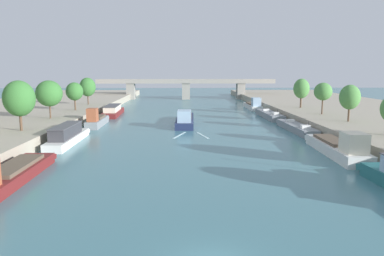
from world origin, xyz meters
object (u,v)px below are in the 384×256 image
object	(u,v)px
tree_left_by_lamp	(74,91)
tree_right_third	(323,92)
moored_boat_left_downstream	(68,136)
moored_boat_left_gap_after	(97,120)
moored_boat_right_upstream	(269,115)
tree_right_distant	(301,89)
tree_left_far	(19,99)
moored_boat_right_gap_after	(338,147)
tree_left_second	(88,87)
tree_right_midway	(350,97)
moored_boat_left_midway	(4,176)
moored_boat_left_second	(113,111)
moored_boat_right_downstream	(296,127)
tree_left_third	(49,93)
bridge_far	(186,86)
barge_midriver	(185,119)
moored_boat_right_near	(253,105)

from	to	relation	value
tree_left_by_lamp	tree_right_third	xyz separation A→B (m)	(49.34, -8.59, 0.38)
moored_boat_left_downstream	moored_boat_left_gap_after	size ratio (longest dim) A/B	1.26
moored_boat_right_upstream	tree_right_distant	size ratio (longest dim) A/B	2.43
moored_boat_left_gap_after	tree_right_distant	xyz separation A→B (m)	(42.54, 13.94, 5.09)
tree_right_third	tree_left_far	bearing A→B (deg)	-160.12
moored_boat_right_upstream	moored_boat_right_gap_after	bearing A→B (deg)	-90.49
tree_left_by_lamp	tree_left_second	world-z (taller)	tree_left_second
moored_boat_left_gap_after	tree_right_distant	world-z (taller)	tree_right_distant
tree_left_far	tree_right_midway	world-z (taller)	tree_left_far
moored_boat_right_gap_after	tree_right_distant	world-z (taller)	tree_right_distant
moored_boat_left_midway	moored_boat_left_gap_after	size ratio (longest dim) A/B	1.41
moored_boat_left_gap_after	moored_boat_left_second	distance (m)	16.61
moored_boat_right_downstream	tree_left_far	bearing A→B (deg)	-166.65
tree_right_midway	moored_boat_left_midway	bearing A→B (deg)	-148.16
tree_left_by_lamp	tree_right_distant	distance (m)	49.45
tree_left_third	tree_right_distant	world-z (taller)	tree_left_third
moored_boat_left_midway	tree_left_by_lamp	world-z (taller)	tree_left_by_lamp
tree_right_distant	bridge_far	xyz separation A→B (m)	(-25.28, 49.91, -1.58)
tree_left_by_lamp	bridge_far	distance (m)	58.93
barge_midriver	tree_left_far	size ratio (longest dim) A/B	2.63
moored_boat_right_downstream	tree_left_third	xyz separation A→B (m)	(-42.43, 3.17, 5.63)
moored_boat_right_upstream	tree_right_distant	bearing A→B (deg)	19.19
moored_boat_left_second	tree_left_second	xyz separation A→B (m)	(-7.30, 6.68, 5.17)
moored_boat_right_upstream	moored_boat_left_gap_after	bearing A→B (deg)	-162.09
moored_boat_left_downstream	moored_boat_right_downstream	xyz separation A→B (m)	(35.49, 9.96, -0.55)
moored_boat_left_midway	moored_boat_left_gap_after	world-z (taller)	moored_boat_left_gap_after
bridge_far	tree_left_second	bearing A→B (deg)	-121.30
moored_boat_left_second	moored_boat_right_gap_after	xyz separation A→B (m)	(34.63, -41.23, 0.06)
moored_boat_right_downstream	moored_boat_right_near	world-z (taller)	moored_boat_right_near
moored_boat_right_near	tree_left_third	distance (m)	53.16
tree_left_far	tree_left_second	size ratio (longest dim) A/B	1.06
moored_boat_right_gap_after	tree_left_second	xyz separation A→B (m)	(-41.93, 47.91, 5.11)
moored_boat_right_upstream	moored_boat_right_near	xyz separation A→B (m)	(-0.10, 17.66, 0.35)
moored_boat_left_midway	moored_boat_right_gap_after	size ratio (longest dim) A/B	1.08
moored_boat_left_gap_after	tree_left_by_lamp	world-z (taller)	tree_left_by_lamp
barge_midriver	moored_boat_right_upstream	xyz separation A→B (m)	(18.51, 9.31, -0.32)
moored_boat_right_near	moored_boat_right_downstream	bearing A→B (deg)	-89.29
barge_midriver	moored_boat_left_downstream	world-z (taller)	barge_midriver
tree_left_far	moored_boat_left_gap_after	bearing A→B (deg)	67.84
barge_midriver	bridge_far	world-z (taller)	bridge_far
tree_left_far	tree_right_distant	bearing A→B (deg)	31.61
moored_boat_left_second	moored_boat_right_downstream	xyz separation A→B (m)	(35.28, -23.03, -0.39)
moored_boat_right_near	tree_left_second	world-z (taller)	tree_left_second
moored_boat_right_gap_after	tree_right_midway	xyz separation A→B (m)	(8.55, 16.02, 4.82)
tree_left_by_lamp	tree_right_midway	bearing A→B (deg)	-20.52
moored_boat_left_second	moored_boat_right_upstream	distance (m)	35.35
moored_boat_left_midway	tree_left_far	distance (m)	20.86
tree_left_third	moored_boat_right_downstream	bearing A→B (deg)	-4.27
moored_boat_left_gap_after	tree_left_third	bearing A→B (deg)	-155.87
moored_boat_left_second	moored_boat_right_downstream	distance (m)	42.13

